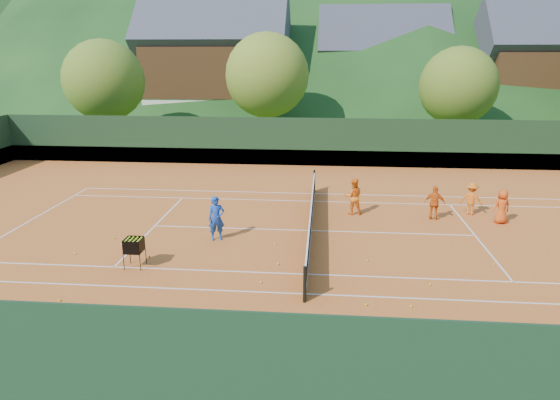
# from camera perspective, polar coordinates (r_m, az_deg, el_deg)

# --- Properties ---
(ground) EXTENTS (400.00, 400.00, 0.00)m
(ground) POSITION_cam_1_polar(r_m,az_deg,el_deg) (20.02, 3.52, -3.56)
(ground) COLOR #2E5019
(ground) RESTS_ON ground
(clay_court) EXTENTS (40.00, 24.00, 0.02)m
(clay_court) POSITION_cam_1_polar(r_m,az_deg,el_deg) (20.02, 3.52, -3.54)
(clay_court) COLOR #C05A1F
(clay_court) RESTS_ON ground
(coach) EXTENTS (0.72, 0.60, 1.70)m
(coach) POSITION_cam_1_polar(r_m,az_deg,el_deg) (18.91, -7.28, -2.10)
(coach) COLOR #1841A1
(coach) RESTS_ON clay_court
(student_a) EXTENTS (0.82, 0.65, 1.61)m
(student_a) POSITION_cam_1_polar(r_m,az_deg,el_deg) (22.00, 8.40, 0.41)
(student_a) COLOR orange
(student_a) RESTS_ON clay_court
(student_b) EXTENTS (0.93, 0.57, 1.47)m
(student_b) POSITION_cam_1_polar(r_m,az_deg,el_deg) (22.04, 17.26, -0.34)
(student_b) COLOR orange
(student_b) RESTS_ON clay_court
(student_c) EXTENTS (0.79, 0.60, 1.43)m
(student_c) POSITION_cam_1_polar(r_m,az_deg,el_deg) (22.58, 24.02, -0.70)
(student_c) COLOR #E64F14
(student_c) RESTS_ON clay_court
(student_d) EXTENTS (1.05, 0.78, 1.45)m
(student_d) POSITION_cam_1_polar(r_m,az_deg,el_deg) (23.25, 21.02, 0.13)
(student_d) COLOR orange
(student_d) RESTS_ON clay_court
(tennis_ball_0) EXTENTS (0.07, 0.07, 0.07)m
(tennis_ball_0) POSITION_cam_1_polar(r_m,az_deg,el_deg) (11.69, 11.24, -19.41)
(tennis_ball_0) COLOR #BDD924
(tennis_ball_0) RESTS_ON clay_court
(tennis_ball_1) EXTENTS (0.07, 0.07, 0.07)m
(tennis_ball_1) POSITION_cam_1_polar(r_m,az_deg,el_deg) (15.85, -23.88, -10.43)
(tennis_ball_1) COLOR #BDD924
(tennis_ball_1) RESTS_ON clay_court
(tennis_ball_2) EXTENTS (0.07, 0.07, 0.07)m
(tennis_ball_2) POSITION_cam_1_polar(r_m,az_deg,el_deg) (18.00, -14.74, -6.27)
(tennis_ball_2) COLOR #BDD924
(tennis_ball_2) RESTS_ON clay_court
(tennis_ball_3) EXTENTS (0.07, 0.07, 0.07)m
(tennis_ball_3) POSITION_cam_1_polar(r_m,az_deg,el_deg) (16.12, 16.77, -9.21)
(tennis_ball_3) COLOR #BDD924
(tennis_ball_3) RESTS_ON clay_court
(tennis_ball_4) EXTENTS (0.07, 0.07, 0.07)m
(tennis_ball_4) POSITION_cam_1_polar(r_m,az_deg,el_deg) (18.28, 23.30, -6.77)
(tennis_ball_4) COLOR #BDD924
(tennis_ball_4) RESTS_ON clay_court
(tennis_ball_5) EXTENTS (0.07, 0.07, 0.07)m
(tennis_ball_5) POSITION_cam_1_polar(r_m,az_deg,el_deg) (13.37, -7.41, -14.21)
(tennis_ball_5) COLOR #BDD924
(tennis_ball_5) RESTS_ON clay_court
(tennis_ball_6) EXTENTS (0.07, 0.07, 0.07)m
(tennis_ball_6) POSITION_cam_1_polar(r_m,az_deg,el_deg) (20.13, -18.43, -4.13)
(tennis_ball_6) COLOR #BDD924
(tennis_ball_6) RESTS_ON clay_court
(tennis_ball_7) EXTENTS (0.07, 0.07, 0.07)m
(tennis_ball_7) POSITION_cam_1_polar(r_m,az_deg,el_deg) (14.52, 9.84, -11.70)
(tennis_ball_7) COLOR #BDD924
(tennis_ball_7) RESTS_ON clay_court
(tennis_ball_9) EXTENTS (0.07, 0.07, 0.07)m
(tennis_ball_9) POSITION_cam_1_polar(r_m,az_deg,el_deg) (19.08, -22.37, -5.69)
(tennis_ball_9) COLOR #BDD924
(tennis_ball_9) RESTS_ON clay_court
(tennis_ball_11) EXTENTS (0.07, 0.07, 0.07)m
(tennis_ball_11) POSITION_cam_1_polar(r_m,az_deg,el_deg) (14.38, -16.78, -12.49)
(tennis_ball_11) COLOR #BDD924
(tennis_ball_11) RESTS_ON clay_court
(tennis_ball_12) EXTENTS (0.07, 0.07, 0.07)m
(tennis_ball_12) POSITION_cam_1_polar(r_m,az_deg,el_deg) (17.36, 9.94, -6.82)
(tennis_ball_12) COLOR #BDD924
(tennis_ball_12) RESTS_ON clay_court
(tennis_ball_13) EXTENTS (0.07, 0.07, 0.07)m
(tennis_ball_13) POSITION_cam_1_polar(r_m,az_deg,el_deg) (18.51, -0.61, -5.07)
(tennis_ball_13) COLOR #BDD924
(tennis_ball_13) RESTS_ON clay_court
(tennis_ball_14) EXTENTS (0.07, 0.07, 0.07)m
(tennis_ball_14) POSITION_cam_1_polar(r_m,az_deg,el_deg) (14.69, 14.75, -11.66)
(tennis_ball_14) COLOR #BDD924
(tennis_ball_14) RESTS_ON clay_court
(tennis_ball_15) EXTENTS (0.07, 0.07, 0.07)m
(tennis_ball_15) POSITION_cam_1_polar(r_m,az_deg,el_deg) (15.59, -2.19, -9.38)
(tennis_ball_15) COLOR #BDD924
(tennis_ball_15) RESTS_ON clay_court
(tennis_ball_16) EXTENTS (0.07, 0.07, 0.07)m
(tennis_ball_16) POSITION_cam_1_polar(r_m,az_deg,el_deg) (16.87, -0.19, -7.28)
(tennis_ball_16) COLOR #BDD924
(tennis_ball_16) RESTS_ON clay_court
(tennis_ball_17) EXTENTS (0.07, 0.07, 0.07)m
(tennis_ball_17) POSITION_cam_1_polar(r_m,az_deg,el_deg) (19.40, -17.64, -4.85)
(tennis_ball_17) COLOR #BDD924
(tennis_ball_17) RESTS_ON clay_court
(tennis_ball_18) EXTENTS (0.07, 0.07, 0.07)m
(tennis_ball_18) POSITION_cam_1_polar(r_m,az_deg,el_deg) (13.85, -12.66, -13.35)
(tennis_ball_18) COLOR #BDD924
(tennis_ball_18) RESTS_ON clay_court
(tennis_ball_19) EXTENTS (0.07, 0.07, 0.07)m
(tennis_ball_19) POSITION_cam_1_polar(r_m,az_deg,el_deg) (12.33, 15.52, -17.64)
(tennis_ball_19) COLOR #BDD924
(tennis_ball_19) RESTS_ON clay_court
(tennis_ball_20) EXTENTS (0.07, 0.07, 0.07)m
(tennis_ball_20) POSITION_cam_1_polar(r_m,az_deg,el_deg) (18.97, 5.86, -4.60)
(tennis_ball_20) COLOR #BDD924
(tennis_ball_20) RESTS_ON clay_court
(court_lines) EXTENTS (23.83, 11.03, 0.00)m
(court_lines) POSITION_cam_1_polar(r_m,az_deg,el_deg) (20.01, 3.52, -3.50)
(court_lines) COLOR white
(court_lines) RESTS_ON clay_court
(tennis_net) EXTENTS (0.10, 12.07, 1.10)m
(tennis_net) POSITION_cam_1_polar(r_m,az_deg,el_deg) (19.85, 3.54, -2.15)
(tennis_net) COLOR black
(tennis_net) RESTS_ON clay_court
(perimeter_fence) EXTENTS (40.40, 24.24, 3.00)m
(perimeter_fence) POSITION_cam_1_polar(r_m,az_deg,el_deg) (19.62, 3.58, -0.08)
(perimeter_fence) COLOR black
(perimeter_fence) RESTS_ON clay_court
(ball_hopper) EXTENTS (0.57, 0.57, 1.00)m
(ball_hopper) POSITION_cam_1_polar(r_m,az_deg,el_deg) (17.10, -16.36, -5.06)
(ball_hopper) COLOR black
(ball_hopper) RESTS_ON clay_court
(chalet_left) EXTENTS (13.80, 9.93, 12.92)m
(chalet_left) POSITION_cam_1_polar(r_m,az_deg,el_deg) (49.92, -7.26, 14.97)
(chalet_left) COLOR beige
(chalet_left) RESTS_ON ground
(chalet_mid) EXTENTS (12.65, 8.82, 11.45)m
(chalet_mid) POSITION_cam_1_polar(r_m,az_deg,el_deg) (53.13, 11.41, 14.16)
(chalet_mid) COLOR beige
(chalet_mid) RESTS_ON ground
(chalet_right) EXTENTS (11.50, 8.82, 11.91)m
(chalet_right) POSITION_cam_1_polar(r_m,az_deg,el_deg) (52.61, 27.64, 12.93)
(chalet_right) COLOR beige
(chalet_right) RESTS_ON ground
(tree_a) EXTENTS (6.00, 6.00, 7.88)m
(tree_a) POSITION_cam_1_polar(r_m,az_deg,el_deg) (40.36, -19.48, 12.75)
(tree_a) COLOR #3F2719
(tree_a) RESTS_ON ground
(tree_b) EXTENTS (6.40, 6.40, 8.40)m
(tree_b) POSITION_cam_1_polar(r_m,az_deg,el_deg) (39.09, -1.51, 14.04)
(tree_b) COLOR #3F2819
(tree_b) RESTS_ON ground
(tree_c) EXTENTS (5.60, 5.60, 7.35)m
(tree_c) POSITION_cam_1_polar(r_m,az_deg,el_deg) (39.07, 19.68, 12.16)
(tree_c) COLOR #3E2619
(tree_c) RESTS_ON ground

